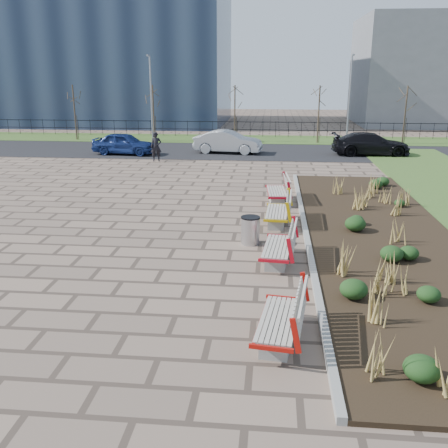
# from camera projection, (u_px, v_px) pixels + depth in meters

# --- Properties ---
(ground) EXTENTS (120.00, 120.00, 0.00)m
(ground) POSITION_uv_depth(u_px,v_px,m) (147.00, 297.00, 11.49)
(ground) COLOR #756050
(ground) RESTS_ON ground
(planting_bed) EXTENTS (4.50, 18.00, 0.10)m
(planting_bed) POSITION_uv_depth(u_px,v_px,m) (380.00, 236.00, 15.65)
(planting_bed) COLOR black
(planting_bed) RESTS_ON ground
(planting_curb) EXTENTS (0.16, 18.00, 0.15)m
(planting_curb) POSITION_uv_depth(u_px,v_px,m) (306.00, 233.00, 15.86)
(planting_curb) COLOR gray
(planting_curb) RESTS_ON ground
(grass_verge_far) EXTENTS (80.00, 5.00, 0.04)m
(grass_verge_far) POSITION_uv_depth(u_px,v_px,m) (236.00, 139.00, 38.12)
(grass_verge_far) COLOR #33511E
(grass_verge_far) RESTS_ON ground
(road) EXTENTS (80.00, 7.00, 0.02)m
(road) POSITION_uv_depth(u_px,v_px,m) (229.00, 151.00, 32.42)
(road) COLOR black
(road) RESTS_ON ground
(bench_a) EXTENTS (1.17, 2.20, 1.00)m
(bench_a) POSITION_uv_depth(u_px,v_px,m) (279.00, 317.00, 9.51)
(bench_a) COLOR #AD120B
(bench_a) RESTS_ON ground
(bench_b) EXTENTS (1.10, 2.18, 1.00)m
(bench_b) POSITION_uv_depth(u_px,v_px,m) (277.00, 245.00, 13.47)
(bench_b) COLOR #B30B19
(bench_b) RESTS_ON ground
(bench_c) EXTENTS (1.00, 2.14, 1.00)m
(bench_c) POSITION_uv_depth(u_px,v_px,m) (277.00, 210.00, 16.84)
(bench_c) COLOR gold
(bench_c) RESTS_ON ground
(bench_d) EXTENTS (1.04, 2.16, 1.00)m
(bench_d) POSITION_uv_depth(u_px,v_px,m) (277.00, 190.00, 19.73)
(bench_d) COLOR #B20B1E
(bench_d) RESTS_ON ground
(litter_bin) EXTENTS (0.56, 0.56, 0.83)m
(litter_bin) POSITION_uv_depth(u_px,v_px,m) (250.00, 231.00, 14.95)
(litter_bin) COLOR #B2B2B7
(litter_bin) RESTS_ON ground
(pedestrian) EXTENTS (0.67, 0.51, 1.68)m
(pedestrian) POSITION_uv_depth(u_px,v_px,m) (156.00, 147.00, 28.64)
(pedestrian) COLOR black
(pedestrian) RESTS_ON ground
(car_blue) EXTENTS (4.06, 1.97, 1.34)m
(car_blue) POSITION_uv_depth(u_px,v_px,m) (124.00, 143.00, 31.00)
(car_blue) COLOR navy
(car_blue) RESTS_ON road
(car_silver) EXTENTS (4.41, 1.98, 1.40)m
(car_silver) POSITION_uv_depth(u_px,v_px,m) (228.00, 142.00, 31.47)
(car_silver) COLOR #929599
(car_silver) RESTS_ON road
(car_black) EXTENTS (4.80, 2.13, 1.37)m
(car_black) POSITION_uv_depth(u_px,v_px,m) (371.00, 144.00, 30.73)
(car_black) COLOR black
(car_black) RESTS_ON road
(tree_a) EXTENTS (1.40, 1.40, 4.00)m
(tree_a) POSITION_uv_depth(u_px,v_px,m) (75.00, 112.00, 37.21)
(tree_a) COLOR #4C3D2D
(tree_a) RESTS_ON grass_verge_far
(tree_b) EXTENTS (1.40, 1.40, 4.00)m
(tree_b) POSITION_uv_depth(u_px,v_px,m) (154.00, 113.00, 36.66)
(tree_b) COLOR #4C3D2D
(tree_b) RESTS_ON grass_verge_far
(tree_c) EXTENTS (1.40, 1.40, 4.00)m
(tree_c) POSITION_uv_depth(u_px,v_px,m) (235.00, 114.00, 36.10)
(tree_c) COLOR #4C3D2D
(tree_c) RESTS_ON grass_verge_far
(tree_d) EXTENTS (1.40, 1.40, 4.00)m
(tree_d) POSITION_uv_depth(u_px,v_px,m) (319.00, 114.00, 35.55)
(tree_d) COLOR #4C3D2D
(tree_d) RESTS_ON grass_verge_far
(tree_e) EXTENTS (1.40, 1.40, 4.00)m
(tree_e) POSITION_uv_depth(u_px,v_px,m) (405.00, 115.00, 34.99)
(tree_e) COLOR #4C3D2D
(tree_e) RESTS_ON grass_verge_far
(lamp_west) EXTENTS (0.24, 0.60, 6.00)m
(lamp_west) POSITION_uv_depth(u_px,v_px,m) (151.00, 100.00, 35.89)
(lamp_west) COLOR gray
(lamp_west) RESTS_ON grass_verge_far
(lamp_east) EXTENTS (0.24, 0.60, 6.00)m
(lamp_east) POSITION_uv_depth(u_px,v_px,m) (349.00, 101.00, 34.60)
(lamp_east) COLOR gray
(lamp_east) RESTS_ON grass_verge_far
(railing_fence) EXTENTS (44.00, 0.10, 1.20)m
(railing_fence) POSITION_uv_depth(u_px,v_px,m) (238.00, 129.00, 39.37)
(railing_fence) COLOR black
(railing_fence) RESTS_ON grass_verge_far
(building_glass) EXTENTS (40.00, 14.00, 15.00)m
(building_glass) POSITION_uv_depth(u_px,v_px,m) (24.00, 45.00, 49.38)
(building_glass) COLOR #192338
(building_glass) RESTS_ON ground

